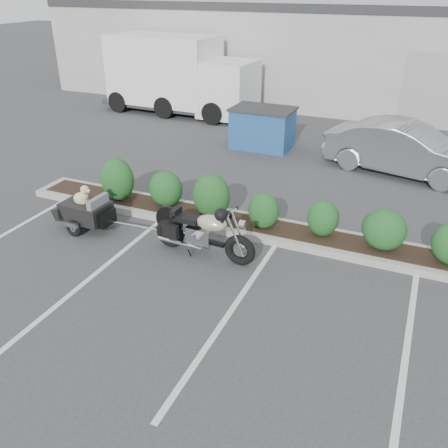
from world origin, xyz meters
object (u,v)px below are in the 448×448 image
at_px(motorcycle, 203,233).
at_px(dumpster, 263,128).
at_px(delivery_truck, 180,77).
at_px(sedan, 405,149).
at_px(pet_trailer, 86,210).

bearing_deg(motorcycle, dumpster, 102.70).
xyz_separation_m(dumpster, delivery_truck, (-4.46, 2.87, 0.75)).
distance_m(sedan, dumpster, 4.34).
bearing_deg(dumpster, pet_trailer, -102.66).
xyz_separation_m(pet_trailer, delivery_truck, (-2.86, 9.62, 0.96)).
distance_m(pet_trailer, dumpster, 6.93).
bearing_deg(delivery_truck, dumpster, -30.68).
relative_size(dumpster, delivery_truck, 0.30).
bearing_deg(dumpster, motorcycle, -79.41).
bearing_deg(motorcycle, delivery_truck, 123.11).
relative_size(motorcycle, pet_trailer, 1.25).
xyz_separation_m(motorcycle, dumpster, (-1.18, 6.76, 0.15)).
height_order(sedan, delivery_truck, delivery_truck).
distance_m(motorcycle, dumpster, 6.87).
height_order(motorcycle, pet_trailer, motorcycle).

